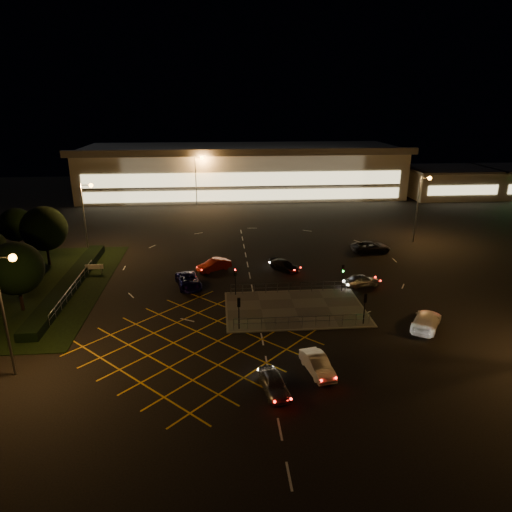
{
  "coord_description": "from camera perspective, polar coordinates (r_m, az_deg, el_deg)",
  "views": [
    {
      "loc": [
        -5.66,
        -44.53,
        20.53
      ],
      "look_at": [
        -1.09,
        9.52,
        2.0
      ],
      "focal_mm": 32.0,
      "sensor_mm": 36.0,
      "label": 1
    }
  ],
  "objects": [
    {
      "name": "car_east_grey",
      "position": [
        66.95,
        14.16,
        1.1
      ],
      "size": [
        5.68,
        2.93,
        1.53
      ],
      "primitive_type": "imported",
      "rotation": [
        0.0,
        0.0,
        1.64
      ],
      "color": "black",
      "rests_on": "ground"
    },
    {
      "name": "car_near_silver",
      "position": [
        35.04,
        2.26,
        -15.61
      ],
      "size": [
        2.38,
        4.35,
        1.4
      ],
      "primitive_type": "imported",
      "rotation": [
        0.0,
        0.0,
        0.18
      ],
      "color": "#B4B8BC",
      "rests_on": "ground"
    },
    {
      "name": "streetlight_nw",
      "position": [
        66.52,
        -20.43,
        5.55
      ],
      "size": [
        1.78,
        0.56,
        10.03
      ],
      "color": "slate",
      "rests_on": "ground"
    },
    {
      "name": "car_far_dkgrey",
      "position": [
        58.23,
        3.61,
        -1.18
      ],
      "size": [
        4.04,
        4.29,
        1.22
      ],
      "primitive_type": "imported",
      "rotation": [
        0.0,
        0.0,
        0.71
      ],
      "color": "black",
      "rests_on": "ground"
    },
    {
      "name": "car_circ_red",
      "position": [
        58.12,
        -5.29,
        -1.13
      ],
      "size": [
        4.63,
        3.68,
        1.48
      ],
      "primitive_type": "imported",
      "rotation": [
        0.0,
        0.0,
        5.26
      ],
      "color": "maroon",
      "rests_on": "ground"
    },
    {
      "name": "signal_sw",
      "position": [
        42.63,
        -2.16,
        -6.37
      ],
      "size": [
        0.28,
        0.3,
        3.15
      ],
      "rotation": [
        0.0,
        0.0,
        3.14
      ],
      "color": "black",
      "rests_on": "pedestrian_island"
    },
    {
      "name": "streetlight_sw",
      "position": [
        38.81,
        -28.73,
        -4.69
      ],
      "size": [
        1.78,
        0.56,
        10.03
      ],
      "color": "slate",
      "rests_on": "ground"
    },
    {
      "name": "car_left_blue",
      "position": [
        53.48,
        -8.45,
        -3.08
      ],
      "size": [
        3.62,
        5.73,
        1.47
      ],
      "primitive_type": "imported",
      "rotation": [
        0.0,
        0.0,
        0.24
      ],
      "color": "#0E0B42",
      "rests_on": "ground"
    },
    {
      "name": "ground",
      "position": [
        49.36,
        2.2,
        -5.73
      ],
      "size": [
        180.0,
        180.0,
        0.0
      ],
      "primitive_type": "plane",
      "color": "black",
      "rests_on": "ground"
    },
    {
      "name": "tree_d",
      "position": [
        72.39,
        -27.78,
        3.48
      ],
      "size": [
        4.68,
        4.68,
        6.37
      ],
      "color": "black",
      "rests_on": "ground"
    },
    {
      "name": "streetlight_far_right",
      "position": [
        102.14,
        16.18,
        10.27
      ],
      "size": [
        1.78,
        0.56,
        10.03
      ],
      "color": "slate",
      "rests_on": "ground"
    },
    {
      "name": "streetlight_far_left",
      "position": [
        93.66,
        -7.28,
        10.14
      ],
      "size": [
        1.78,
        0.56,
        10.03
      ],
      "color": "slate",
      "rests_on": "ground"
    },
    {
      "name": "signal_ne",
      "position": [
        51.77,
        10.79,
        -2.02
      ],
      "size": [
        0.28,
        0.3,
        3.15
      ],
      "color": "black",
      "rests_on": "pedestrian_island"
    },
    {
      "name": "streetlight_ne",
      "position": [
        72.56,
        19.91,
        6.64
      ],
      "size": [
        1.78,
        0.56,
        10.03
      ],
      "color": "slate",
      "rests_on": "ground"
    },
    {
      "name": "pedestrian_island",
      "position": [
        47.82,
        4.88,
        -6.56
      ],
      "size": [
        14.0,
        9.0,
        0.12
      ],
      "primitive_type": "cube",
      "color": "#4C4944",
      "rests_on": "ground"
    },
    {
      "name": "signal_nw",
      "position": [
        49.97,
        -2.61,
        -2.47
      ],
      "size": [
        0.28,
        0.3,
        3.15
      ],
      "color": "black",
      "rests_on": "pedestrian_island"
    },
    {
      "name": "grass_verge",
      "position": [
        58.93,
        -26.81,
        -3.62
      ],
      "size": [
        18.0,
        30.0,
        0.08
      ],
      "primitive_type": "cube",
      "color": "black",
      "rests_on": "ground"
    },
    {
      "name": "retail_unit_a",
      "position": [
        112.56,
        22.82,
        8.56
      ],
      "size": [
        18.8,
        14.8,
        6.35
      ],
      "color": "beige",
      "rests_on": "ground"
    },
    {
      "name": "car_right_silver",
      "position": [
        54.44,
        13.09,
        -3.0
      ],
      "size": [
        4.41,
        2.43,
        1.42
      ],
      "primitive_type": "imported",
      "rotation": [
        0.0,
        0.0,
        1.76
      ],
      "color": "#ABAFB3",
      "rests_on": "ground"
    },
    {
      "name": "tree_e",
      "position": [
        51.47,
        -27.83,
        -1.38
      ],
      "size": [
        5.4,
        5.4,
        7.35
      ],
      "color": "black",
      "rests_on": "ground"
    },
    {
      "name": "tree_c",
      "position": [
        64.56,
        -24.96,
        3.11
      ],
      "size": [
        5.76,
        5.76,
        7.84
      ],
      "color": "black",
      "rests_on": "ground"
    },
    {
      "name": "supermarket",
      "position": [
        107.71,
        -1.81,
        10.73
      ],
      "size": [
        72.0,
        26.5,
        10.5
      ],
      "color": "beige",
      "rests_on": "ground"
    },
    {
      "name": "car_approach_white",
      "position": [
        46.46,
        20.5,
        -7.59
      ],
      "size": [
        4.84,
        5.67,
        1.56
      ],
      "primitive_type": "imported",
      "rotation": [
        0.0,
        0.0,
        2.54
      ],
      "color": "silver",
      "rests_on": "ground"
    },
    {
      "name": "signal_se",
      "position": [
        44.74,
        13.46,
        -5.65
      ],
      "size": [
        0.28,
        0.3,
        3.15
      ],
      "rotation": [
        0.0,
        0.0,
        3.14
      ],
      "color": "black",
      "rests_on": "pedestrian_island"
    },
    {
      "name": "hedge",
      "position": [
        57.05,
        -22.22,
        -3.16
      ],
      "size": [
        2.0,
        26.0,
        1.0
      ],
      "primitive_type": "cube",
      "color": "black",
      "rests_on": "ground"
    },
    {
      "name": "car_queue_white",
      "position": [
        37.45,
        7.69,
        -13.28
      ],
      "size": [
        2.34,
        4.54,
        1.43
      ],
      "primitive_type": "imported",
      "rotation": [
        0.0,
        0.0,
        0.2
      ],
      "color": "white",
      "rests_on": "ground"
    }
  ]
}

